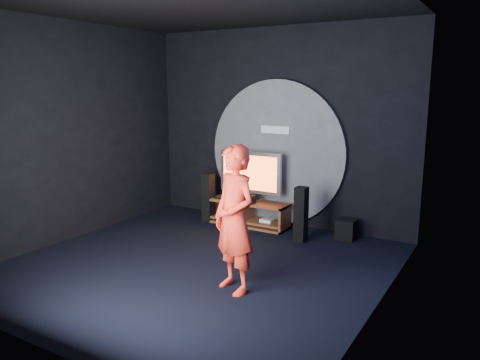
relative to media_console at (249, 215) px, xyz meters
The scene contains 15 objects.
floor 2.09m from the media_console, 80.49° to the right, with size 5.00×5.00×0.00m, color black.
back_wall 1.66m from the media_console, 52.66° to the left, with size 5.00×0.04×3.50m, color black.
front_wall 4.82m from the media_console, 85.68° to the right, with size 5.00×0.04×3.50m, color black.
left_wall 3.36m from the media_console, 136.45° to the right, with size 0.04×5.00×3.50m, color black.
right_wall 3.83m from the media_console, 35.79° to the right, with size 0.04×5.00×3.50m, color black.
ceiling 3.91m from the media_console, 80.49° to the right, with size 5.00×5.00×0.01m, color black.
wall_disc_panel 1.22m from the media_console, 48.92° to the left, with size 2.60×0.11×2.60m.
media_console is the anchor object (origin of this frame).
tv 0.75m from the media_console, 95.68° to the left, with size 1.21×0.22×0.89m.
center_speaker 0.36m from the media_console, 92.64° to the right, with size 0.40×0.15×0.15m, color black.
remote 0.65m from the media_console, 168.38° to the right, with size 0.18×0.05×0.02m, color black.
tower_speaker_left 0.84m from the media_console, behind, with size 0.18×0.20×0.90m, color black.
tower_speaker_right 1.25m from the media_console, 16.84° to the right, with size 0.18×0.20×0.90m, color black.
subwoofer 1.78m from the media_console, ahead, with size 0.30×0.30×0.33m, color black.
player 2.86m from the media_console, 63.86° to the right, with size 0.66×0.43×1.81m, color red.
Camera 1 is at (3.69, -5.04, 2.46)m, focal length 35.00 mm.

